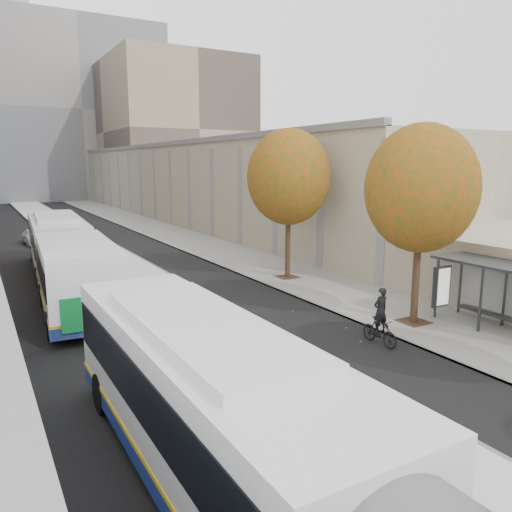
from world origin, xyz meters
TOP-DOWN VIEW (x-y plane):
  - bus_platform at (-3.88, 35.00)m, footprint 4.25×150.00m
  - sidewalk at (4.12, 35.00)m, footprint 4.75×150.00m
  - building_tan at (15.50, 64.00)m, footprint 18.00×92.00m
  - building_far_block at (6.00, 96.00)m, footprint 30.00×18.00m
  - bus_shelter at (5.69, 10.96)m, footprint 1.90×4.40m
  - tree_c at (3.60, 13.00)m, footprint 4.20×4.20m
  - tree_d at (3.60, 22.00)m, footprint 4.40×4.40m
  - bus_far at (-7.21, 25.95)m, footprint 3.94×18.78m
  - cyclist at (0.80, 11.93)m, footprint 0.60×1.60m
  - distant_car at (-7.07, 41.67)m, footprint 1.60×3.59m

SIDE VIEW (x-z plane):
  - sidewalk at x=4.12m, z-range 0.00..0.08m
  - bus_platform at x=-3.88m, z-range 0.00..0.15m
  - distant_car at x=-7.07m, z-range 0.00..1.20m
  - cyclist at x=0.80m, z-range -0.26..1.77m
  - bus_far at x=-7.21m, z-range 0.14..3.25m
  - bus_shelter at x=5.69m, z-range 0.92..3.45m
  - building_tan at x=15.50m, z-range 0.00..8.00m
  - tree_c at x=3.60m, z-range 1.61..8.89m
  - tree_d at x=3.60m, z-range 1.67..9.27m
  - building_far_block at x=6.00m, z-range 0.00..30.00m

